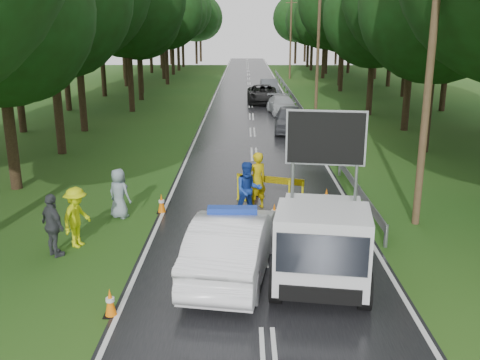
{
  "coord_description": "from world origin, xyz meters",
  "views": [
    {
      "loc": [
        -0.49,
        -14.75,
        6.28
      ],
      "look_at": [
        -0.64,
        2.66,
        1.3
      ],
      "focal_mm": 40.0,
      "sensor_mm": 36.0,
      "label": 1
    }
  ],
  "objects_px": {
    "queue_car_first": "(290,119)",
    "queue_car_third": "(263,94)",
    "officer": "(257,181)",
    "civilian": "(248,190)",
    "queue_car_second": "(282,105)",
    "police_sedan": "(232,244)",
    "barrier": "(270,183)",
    "work_truck": "(322,237)",
    "queue_car_fourth": "(269,87)"
  },
  "relations": [
    {
      "from": "queue_car_first",
      "to": "queue_car_third",
      "type": "relative_size",
      "value": 0.83
    },
    {
      "from": "barrier",
      "to": "civilian",
      "type": "height_order",
      "value": "civilian"
    },
    {
      "from": "work_truck",
      "to": "officer",
      "type": "relative_size",
      "value": 2.63
    },
    {
      "from": "queue_car_first",
      "to": "queue_car_fourth",
      "type": "xyz_separation_m",
      "value": [
        -0.45,
        18.96,
        -0.04
      ]
    },
    {
      "from": "work_truck",
      "to": "queue_car_fourth",
      "type": "height_order",
      "value": "work_truck"
    },
    {
      "from": "police_sedan",
      "to": "work_truck",
      "type": "bearing_deg",
      "value": -175.72
    },
    {
      "from": "queue_car_second",
      "to": "queue_car_third",
      "type": "height_order",
      "value": "queue_car_third"
    },
    {
      "from": "police_sedan",
      "to": "queue_car_third",
      "type": "relative_size",
      "value": 0.96
    },
    {
      "from": "barrier",
      "to": "queue_car_third",
      "type": "height_order",
      "value": "queue_car_third"
    },
    {
      "from": "queue_car_first",
      "to": "civilian",
      "type": "bearing_deg",
      "value": -95.57
    },
    {
      "from": "queue_car_second",
      "to": "queue_car_fourth",
      "type": "relative_size",
      "value": 1.02
    },
    {
      "from": "civilian",
      "to": "barrier",
      "type": "bearing_deg",
      "value": 47.88
    },
    {
      "from": "police_sedan",
      "to": "queue_car_fourth",
      "type": "bearing_deg",
      "value": -85.25
    },
    {
      "from": "police_sedan",
      "to": "queue_car_first",
      "type": "xyz_separation_m",
      "value": [
        3.11,
        20.16,
        -0.07
      ]
    },
    {
      "from": "police_sedan",
      "to": "work_truck",
      "type": "distance_m",
      "value": 2.32
    },
    {
      "from": "officer",
      "to": "work_truck",
      "type": "bearing_deg",
      "value": 76.43
    },
    {
      "from": "work_truck",
      "to": "civilian",
      "type": "bearing_deg",
      "value": 120.38
    },
    {
      "from": "barrier",
      "to": "officer",
      "type": "relative_size",
      "value": 1.18
    },
    {
      "from": "police_sedan",
      "to": "queue_car_second",
      "type": "bearing_deg",
      "value": -87.93
    },
    {
      "from": "queue_car_first",
      "to": "officer",
      "type": "bearing_deg",
      "value": -95.02
    },
    {
      "from": "police_sedan",
      "to": "civilian",
      "type": "height_order",
      "value": "civilian"
    },
    {
      "from": "officer",
      "to": "civilian",
      "type": "relative_size",
      "value": 1.06
    },
    {
      "from": "officer",
      "to": "queue_car_first",
      "type": "bearing_deg",
      "value": -128.31
    },
    {
      "from": "civilian",
      "to": "queue_car_second",
      "type": "relative_size",
      "value": 0.42
    },
    {
      "from": "work_truck",
      "to": "queue_car_first",
      "type": "bearing_deg",
      "value": 96.02
    },
    {
      "from": "work_truck",
      "to": "barrier",
      "type": "distance_m",
      "value": 6.1
    },
    {
      "from": "queue_car_second",
      "to": "queue_car_first",
      "type": "bearing_deg",
      "value": -96.38
    },
    {
      "from": "police_sedan",
      "to": "queue_car_fourth",
      "type": "xyz_separation_m",
      "value": [
        2.66,
        39.12,
        -0.11
      ]
    },
    {
      "from": "police_sedan",
      "to": "queue_car_first",
      "type": "bearing_deg",
      "value": -90.15
    },
    {
      "from": "police_sedan",
      "to": "work_truck",
      "type": "xyz_separation_m",
      "value": [
        2.3,
        -0.17,
        0.27
      ]
    },
    {
      "from": "barrier",
      "to": "queue_car_fourth",
      "type": "bearing_deg",
      "value": 106.8
    },
    {
      "from": "queue_car_second",
      "to": "queue_car_fourth",
      "type": "bearing_deg",
      "value": 85.87
    },
    {
      "from": "officer",
      "to": "queue_car_third",
      "type": "height_order",
      "value": "officer"
    },
    {
      "from": "barrier",
      "to": "queue_car_third",
      "type": "xyz_separation_m",
      "value": [
        0.63,
        27.3,
        -0.02
      ]
    },
    {
      "from": "police_sedan",
      "to": "queue_car_first",
      "type": "height_order",
      "value": "police_sedan"
    },
    {
      "from": "barrier",
      "to": "civilian",
      "type": "relative_size",
      "value": 1.25
    },
    {
      "from": "civilian",
      "to": "queue_car_first",
      "type": "relative_size",
      "value": 0.42
    },
    {
      "from": "police_sedan",
      "to": "queue_car_second",
      "type": "distance_m",
      "value": 27.3
    },
    {
      "from": "work_truck",
      "to": "barrier",
      "type": "xyz_separation_m",
      "value": [
        -1.06,
        6.0,
        -0.32
      ]
    },
    {
      "from": "queue_car_second",
      "to": "queue_car_third",
      "type": "xyz_separation_m",
      "value": [
        -1.26,
        6.0,
        0.11
      ]
    },
    {
      "from": "police_sedan",
      "to": "officer",
      "type": "xyz_separation_m",
      "value": [
        0.75,
        5.34,
        0.18
      ]
    },
    {
      "from": "work_truck",
      "to": "queue_car_fourth",
      "type": "bearing_deg",
      "value": 97.8
    },
    {
      "from": "civilian",
      "to": "queue_car_first",
      "type": "bearing_deg",
      "value": 67.43
    },
    {
      "from": "police_sedan",
      "to": "queue_car_second",
      "type": "relative_size",
      "value": 1.16
    },
    {
      "from": "queue_car_second",
      "to": "work_truck",
      "type": "bearing_deg",
      "value": -98.05
    },
    {
      "from": "work_truck",
      "to": "officer",
      "type": "xyz_separation_m",
      "value": [
        -1.55,
        5.52,
        -0.09
      ]
    },
    {
      "from": "work_truck",
      "to": "queue_car_third",
      "type": "bearing_deg",
      "value": 99.07
    },
    {
      "from": "police_sedan",
      "to": "queue_car_third",
      "type": "bearing_deg",
      "value": -84.58
    },
    {
      "from": "queue_car_second",
      "to": "queue_car_fourth",
      "type": "xyz_separation_m",
      "value": [
        -0.46,
        12.0,
        0.08
      ]
    },
    {
      "from": "work_truck",
      "to": "barrier",
      "type": "bearing_deg",
      "value": 108.33
    }
  ]
}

